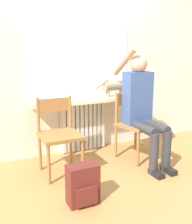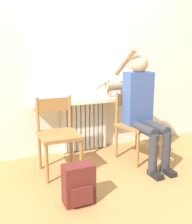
% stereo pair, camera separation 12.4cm
% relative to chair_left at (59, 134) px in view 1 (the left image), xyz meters
% --- Properties ---
extents(ground_plane, '(12.00, 12.00, 0.00)m').
position_rel_chair_left_xyz_m(ground_plane, '(0.52, -0.62, -0.47)').
color(ground_plane, '#B27F47').
extents(wall_with_window, '(7.00, 0.06, 2.70)m').
position_rel_chair_left_xyz_m(wall_with_window, '(0.52, 0.61, 0.88)').
color(wall_with_window, silver).
rests_on(wall_with_window, ground_plane).
extents(radiator, '(0.65, 0.08, 0.71)m').
position_rel_chair_left_xyz_m(radiator, '(0.52, 0.53, -0.11)').
color(radiator, silver).
rests_on(radiator, ground_plane).
extents(windowsill, '(1.48, 0.27, 0.05)m').
position_rel_chair_left_xyz_m(windowsill, '(0.52, 0.44, 0.27)').
color(windowsill, beige).
rests_on(windowsill, radiator).
extents(window_glass, '(1.42, 0.01, 1.24)m').
position_rel_chair_left_xyz_m(window_glass, '(0.52, 0.57, 0.91)').
color(window_glass, white).
rests_on(window_glass, windowsill).
extents(chair_left, '(0.44, 0.44, 0.87)m').
position_rel_chair_left_xyz_m(chair_left, '(0.00, 0.00, 0.00)').
color(chair_left, '#9E6B38').
rests_on(chair_left, ground_plane).
extents(chair_right, '(0.53, 0.53, 0.87)m').
position_rel_chair_left_xyz_m(chair_right, '(1.03, -0.00, 0.00)').
color(chair_right, '#9E6B38').
rests_on(chair_right, ground_plane).
extents(person, '(0.36, 1.04, 1.45)m').
position_rel_chair_left_xyz_m(person, '(1.04, -0.12, 0.28)').
color(person, '#333338').
rests_on(person, ground_plane).
extents(cat, '(0.53, 0.13, 0.25)m').
position_rel_chair_left_xyz_m(cat, '(0.96, 0.41, 0.44)').
color(cat, '#9E896B').
rests_on(cat, windowsill).
extents(backpack, '(0.29, 0.19, 0.38)m').
position_rel_chair_left_xyz_m(backpack, '(-0.01, -0.71, -0.28)').
color(backpack, maroon).
rests_on(backpack, ground_plane).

